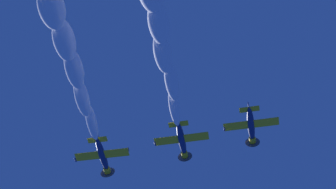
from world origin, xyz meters
TOP-DOWN VIEW (x-y plane):
  - airplane_lead at (-10.25, -6.72)m, footprint 7.63×7.19m
  - airplane_left_wingman at (-0.26, 0.62)m, footprint 7.64×7.22m
  - airplane_right_wingman at (8.71, 6.77)m, footprint 7.64×7.22m
  - smoke_trail_lead at (2.63, -24.46)m, footprint 19.12×24.32m
  - smoke_trail_left_wingman at (12.67, -17.07)m, footprint 19.66×25.02m

SIDE VIEW (x-z plane):
  - smoke_trail_lead at x=2.63m, z-range 55.91..61.96m
  - smoke_trail_left_wingman at x=12.67m, z-range 57.24..63.24m
  - airplane_lead at x=-10.25m, z-range 60.21..62.67m
  - airplane_left_wingman at x=-0.26m, z-range 61.37..63.94m
  - airplane_right_wingman at x=8.71m, z-range 62.04..64.74m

